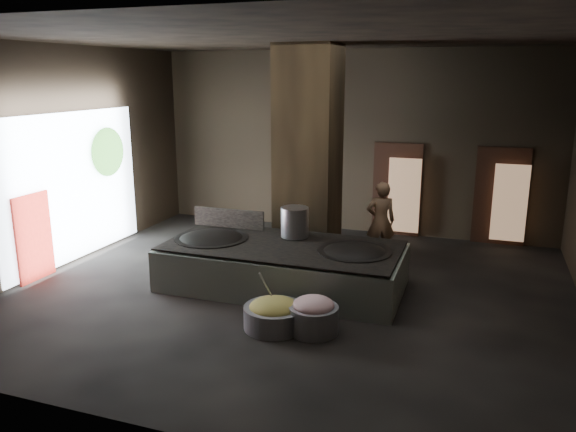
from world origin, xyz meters
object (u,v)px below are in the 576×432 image
at_px(hearth_platform, 283,267).
at_px(meat_basin, 313,319).
at_px(cook, 381,221).
at_px(wok_left, 211,242).
at_px(veg_basin, 274,317).
at_px(stock_pot, 295,222).
at_px(wok_right, 354,256).

height_order(hearth_platform, meat_basin, hearth_platform).
xyz_separation_m(cook, meat_basin, (-0.31, -3.88, -0.64)).
bearing_deg(cook, wok_left, 17.47).
xyz_separation_m(wok_left, cook, (2.87, 2.28, 0.10)).
relative_size(hearth_platform, veg_basin, 4.56).
height_order(stock_pot, cook, cook).
bearing_deg(wok_left, hearth_platform, 1.97).
height_order(wok_left, wok_right, wok_left).
xyz_separation_m(stock_pot, veg_basin, (0.43, -2.26, -0.95)).
relative_size(cook, veg_basin, 1.76).
distance_m(hearth_platform, wok_right, 1.40).
relative_size(wok_right, cook, 0.76).
bearing_deg(wok_right, wok_left, -177.95).
bearing_deg(hearth_platform, meat_basin, -56.74).
relative_size(hearth_platform, meat_basin, 5.68).
distance_m(wok_left, stock_pot, 1.66).
distance_m(hearth_platform, stock_pot, 0.93).
xyz_separation_m(veg_basin, meat_basin, (0.63, 0.06, 0.03)).
distance_m(wok_right, cook, 2.19).
height_order(wok_right, cook, cook).
bearing_deg(wok_left, cook, 38.50).
height_order(cook, meat_basin, cook).
bearing_deg(cook, stock_pot, 29.82).
bearing_deg(wok_right, hearth_platform, -177.88).
xyz_separation_m(wok_right, cook, (0.07, 2.18, 0.10)).
relative_size(hearth_platform, wok_left, 3.17).
bearing_deg(veg_basin, cook, 76.59).
bearing_deg(meat_basin, stock_pot, 115.72).
xyz_separation_m(stock_pot, meat_basin, (1.06, -2.20, -0.92)).
bearing_deg(meat_basin, hearth_platform, 123.94).
distance_m(wok_right, meat_basin, 1.80).
relative_size(hearth_platform, cook, 2.59).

